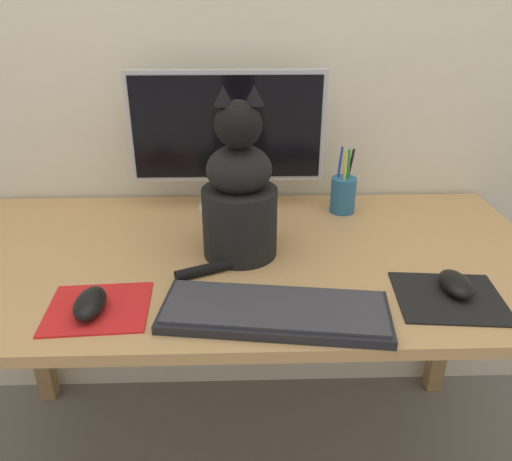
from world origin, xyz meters
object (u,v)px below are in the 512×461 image
object	(u,v)px
pen_cup	(343,194)
cat	(240,197)
keyboard	(275,311)
computer_mouse_left	(90,303)
monitor	(227,136)
computer_mouse_right	(456,284)

from	to	relation	value
pen_cup	cat	bearing A→B (deg)	-139.45
cat	pen_cup	size ratio (longest dim) A/B	2.14
keyboard	pen_cup	bearing A→B (deg)	73.63
computer_mouse_left	cat	xyz separation A→B (m)	(0.28, 0.23, 0.12)
monitor	computer_mouse_left	xyz separation A→B (m)	(-0.25, -0.49, -0.18)
keyboard	computer_mouse_left	world-z (taller)	computer_mouse_left
computer_mouse_right	monitor	bearing A→B (deg)	136.27
computer_mouse_left	computer_mouse_right	xyz separation A→B (m)	(0.71, 0.05, -0.00)
computer_mouse_left	cat	distance (m)	0.38
keyboard	computer_mouse_left	xyz separation A→B (m)	(-0.35, 0.02, 0.01)
monitor	computer_mouse_left	distance (m)	0.58
keyboard	computer_mouse_left	size ratio (longest dim) A/B	4.19
computer_mouse_right	cat	world-z (taller)	cat
cat	pen_cup	distance (m)	0.38
computer_mouse_left	monitor	bearing A→B (deg)	63.05
monitor	keyboard	size ratio (longest dim) A/B	1.16
keyboard	computer_mouse_left	distance (m)	0.35
monitor	computer_mouse_right	size ratio (longest dim) A/B	5.07
keyboard	cat	bearing A→B (deg)	112.20
monitor	pen_cup	bearing A→B (deg)	-4.78
keyboard	cat	size ratio (longest dim) A/B	1.15
pen_cup	computer_mouse_left	bearing A→B (deg)	-140.33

